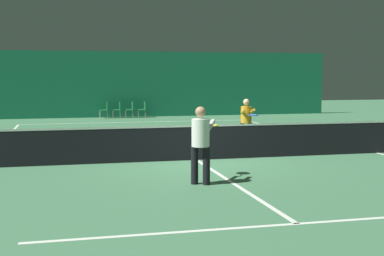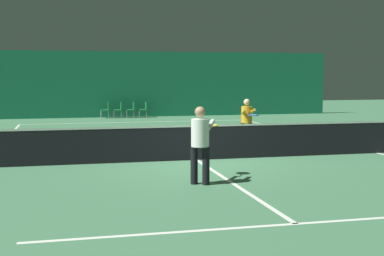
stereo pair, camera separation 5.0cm
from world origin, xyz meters
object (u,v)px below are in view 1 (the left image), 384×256
Objects in this scene: tennis_net at (196,141)px; courtside_chair_3 at (143,108)px; courtside_chair_0 at (105,109)px; courtside_chair_1 at (118,109)px; player_near at (201,139)px; courtside_chair_2 at (130,109)px; player_far at (246,119)px.

tennis_net reaches higher than courtside_chair_3.
courtside_chair_1 is (0.67, 0.00, 0.00)m from courtside_chair_0.
player_near is 1.95× the size of courtside_chair_2.
player_far reaches higher than courtside_chair_2.
courtside_chair_3 is (-1.56, 12.31, -0.40)m from player_far.
courtside_chair_1 is at bearing -159.89° from player_far.
courtside_chair_3 is (1.35, 0.00, 0.00)m from courtside_chair_1.
courtside_chair_1 is 1.35m from courtside_chair_3.
tennis_net reaches higher than courtside_chair_2.
tennis_net is at bearing 16.76° from player_near.
courtside_chair_3 is at bearing -165.96° from player_far.
player_near is 6.24m from player_far.
tennis_net is 7.88× the size of player_far.
courtside_chair_2 is at bearing 90.00° from courtside_chair_0.
courtside_chair_3 is (1.39, 17.81, -0.47)m from player_near.
tennis_net is at bearing -0.13° from courtside_chair_2.
courtside_chair_0 is 2.02m from courtside_chair_3.
courtside_chair_2 is 1.00× the size of courtside_chair_3.
tennis_net is 14.71m from courtside_chair_3.
courtside_chair_3 is (2.02, 0.00, 0.00)m from courtside_chair_0.
courtside_chair_0 is 1.00× the size of courtside_chair_3.
courtside_chair_0 is (-0.63, 17.81, -0.47)m from player_near.
courtside_chair_2 is 0.67m from courtside_chair_3.
player_near is 17.87m from courtside_chair_3.
courtside_chair_0 is at bearing -156.96° from player_far.
courtside_chair_0 and courtside_chair_1 have the same top height.
courtside_chair_3 is at bearing 24.67° from player_near.
tennis_net is at bearing 5.12° from courtside_chair_0.
courtside_chair_0 is at bearing 95.12° from tennis_net.
courtside_chair_1 is at bearing -90.00° from courtside_chair_2.
courtside_chair_1 is at bearing 29.00° from player_near.
courtside_chair_1 is 1.00× the size of courtside_chair_3.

